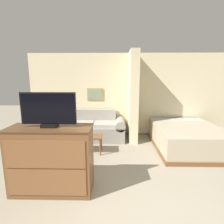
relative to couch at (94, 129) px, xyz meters
name	(u,v)px	position (x,y,z in m)	size (l,w,h in m)	color
wall_back	(130,95)	(1.11, 0.49, 0.97)	(6.37, 0.16, 2.60)	beige
wall_partition_pillar	(133,97)	(1.16, -0.01, 0.97)	(0.24, 0.88, 2.60)	beige
couch	(94,129)	(0.00, 0.00, 0.00)	(1.87, 0.84, 0.88)	gray
coffee_table	(87,138)	(-0.05, -1.01, 0.05)	(0.76, 0.41, 0.44)	brown
side_table	(59,124)	(-1.08, 0.01, 0.14)	(0.49, 0.49, 0.55)	brown
table_lamp	(58,111)	(-1.08, 0.01, 0.54)	(0.35, 0.35, 0.45)	tan
tv_dresser	(52,160)	(-0.38, -2.52, 0.22)	(1.31, 0.53, 1.09)	brown
tv	(48,110)	(-0.38, -2.52, 1.03)	(0.85, 0.16, 0.54)	black
bed	(186,137)	(2.54, -0.65, -0.02)	(1.66, 2.07, 0.60)	brown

